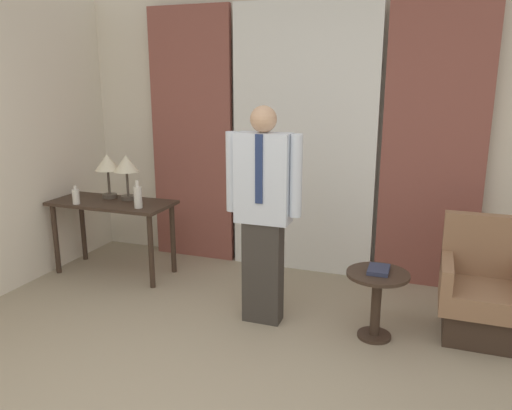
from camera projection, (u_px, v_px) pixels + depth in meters
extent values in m
cube|color=silver|center=(306.00, 134.00, 4.88)|extent=(10.00, 0.06, 2.70)
cube|color=white|center=(303.00, 142.00, 4.78)|extent=(1.40, 0.06, 2.58)
cube|color=brown|center=(192.00, 137.00, 5.16)|extent=(0.89, 0.06, 2.58)
cube|color=brown|center=(433.00, 148.00, 4.39)|extent=(0.89, 0.06, 2.58)
cube|color=#38281E|center=(112.00, 203.00, 4.82)|extent=(1.19, 0.53, 0.03)
cylinder|color=#38281E|center=(56.00, 239.00, 4.89)|extent=(0.05, 0.05, 0.70)
cylinder|color=#38281E|center=(151.00, 252.00, 4.54)|extent=(0.05, 0.05, 0.70)
cylinder|color=#38281E|center=(83.00, 228.00, 5.27)|extent=(0.05, 0.05, 0.70)
cylinder|color=#38281E|center=(173.00, 239.00, 4.92)|extent=(0.05, 0.05, 0.70)
cylinder|color=#4C4238|center=(110.00, 196.00, 4.95)|extent=(0.14, 0.14, 0.04)
cylinder|color=#4C4238|center=(109.00, 182.00, 4.92)|extent=(0.02, 0.02, 0.24)
cone|color=beige|center=(107.00, 162.00, 4.87)|extent=(0.24, 0.24, 0.16)
cylinder|color=#4C4238|center=(128.00, 198.00, 4.88)|extent=(0.14, 0.14, 0.04)
cylinder|color=#4C4238|center=(127.00, 184.00, 4.85)|extent=(0.02, 0.02, 0.24)
cone|color=beige|center=(126.00, 163.00, 4.80)|extent=(0.24, 0.24, 0.16)
cylinder|color=silver|center=(138.00, 197.00, 4.55)|extent=(0.07, 0.07, 0.20)
cylinder|color=silver|center=(137.00, 184.00, 4.52)|extent=(0.03, 0.03, 0.06)
cylinder|color=silver|center=(76.00, 197.00, 4.70)|extent=(0.07, 0.07, 0.14)
cylinder|color=silver|center=(75.00, 188.00, 4.68)|extent=(0.03, 0.03, 0.04)
cube|color=#38332D|center=(263.00, 272.00, 3.91)|extent=(0.30, 0.16, 0.82)
cube|color=silver|center=(263.00, 178.00, 3.72)|extent=(0.41, 0.19, 0.68)
cube|color=navy|center=(259.00, 169.00, 3.61)|extent=(0.06, 0.01, 0.51)
cylinder|color=silver|center=(232.00, 172.00, 3.80)|extent=(0.09, 0.09, 0.61)
cylinder|color=silver|center=(296.00, 176.00, 3.63)|extent=(0.09, 0.09, 0.61)
sphere|color=tan|center=(263.00, 119.00, 3.62)|extent=(0.20, 0.20, 0.20)
cube|color=#38281E|center=(480.00, 322.00, 3.71)|extent=(0.51, 0.49, 0.25)
cube|color=#936B4C|center=(483.00, 297.00, 3.66)|extent=(0.61, 0.57, 0.16)
cube|color=#936B4C|center=(485.00, 245.00, 3.80)|extent=(0.61, 0.10, 0.48)
cube|color=#936B4C|center=(447.00, 271.00, 3.70)|extent=(0.08, 0.57, 0.18)
cylinder|color=#38281E|center=(374.00, 335.00, 3.74)|extent=(0.25, 0.25, 0.02)
cylinder|color=#38281E|center=(376.00, 307.00, 3.68)|extent=(0.07, 0.07, 0.49)
cylinder|color=#38281E|center=(378.00, 274.00, 3.62)|extent=(0.45, 0.45, 0.02)
cube|color=#2D334C|center=(379.00, 270.00, 3.63)|extent=(0.15, 0.21, 0.03)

